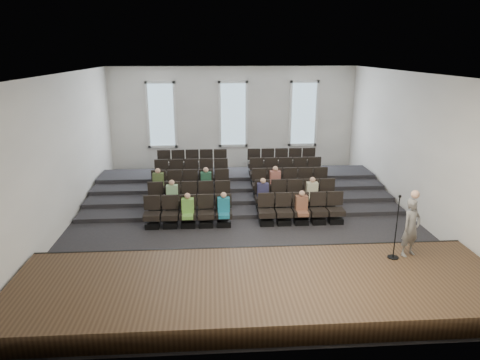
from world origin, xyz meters
name	(u,v)px	position (x,y,z in m)	size (l,w,h in m)	color
ground	(244,218)	(0.00, 0.00, 0.00)	(14.00, 14.00, 0.00)	black
ceiling	(244,73)	(0.00, 0.00, 5.01)	(12.00, 14.00, 0.02)	white
wall_back	(233,118)	(0.00, 7.02, 2.50)	(12.00, 0.04, 5.00)	white
wall_front	(274,236)	(0.00, -7.02, 2.50)	(12.00, 0.04, 5.00)	white
wall_left	(62,152)	(-6.02, 0.00, 2.50)	(0.04, 14.00, 5.00)	white
wall_right	(417,147)	(6.02, 0.00, 2.50)	(0.04, 14.00, 5.00)	white
stage	(260,289)	(0.00, -5.10, 0.25)	(11.80, 3.60, 0.50)	#46301E
stage_lip	(253,255)	(0.00, -3.33, 0.25)	(11.80, 0.06, 0.52)	black
risers	(238,186)	(0.00, 3.17, 0.20)	(11.80, 4.80, 0.60)	black
seating_rows	(241,187)	(0.00, 1.54, 0.68)	(6.80, 4.70, 1.67)	black
windows	(233,114)	(0.00, 6.95, 2.70)	(8.44, 0.10, 3.24)	white
audience	(233,192)	(-0.35, 0.45, 0.83)	(6.05, 2.64, 1.10)	#6AA943
speaker	(411,228)	(4.06, -4.08, 1.28)	(0.57, 0.37, 1.56)	slate
mic_stand	(395,240)	(3.61, -4.21, 1.02)	(0.29, 0.29, 1.74)	black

